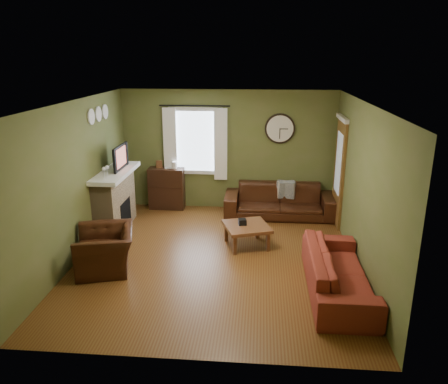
# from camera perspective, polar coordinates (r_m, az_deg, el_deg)

# --- Properties ---
(floor) EXTENTS (4.60, 5.20, 0.00)m
(floor) POSITION_cam_1_polar(r_m,az_deg,el_deg) (7.48, -1.04, -8.60)
(floor) COLOR brown
(floor) RESTS_ON ground
(ceiling) EXTENTS (4.60, 5.20, 0.00)m
(ceiling) POSITION_cam_1_polar(r_m,az_deg,el_deg) (6.75, -1.16, 11.62)
(ceiling) COLOR white
(ceiling) RESTS_ON ground
(wall_left) EXTENTS (0.00, 5.20, 2.60)m
(wall_left) POSITION_cam_1_polar(r_m,az_deg,el_deg) (7.59, -18.63, 1.36)
(wall_left) COLOR #57602E
(wall_left) RESTS_ON ground
(wall_right) EXTENTS (0.00, 5.20, 2.60)m
(wall_right) POSITION_cam_1_polar(r_m,az_deg,el_deg) (7.15, 17.56, 0.49)
(wall_right) COLOR #57602E
(wall_right) RESTS_ON ground
(wall_back) EXTENTS (4.60, 0.00, 2.60)m
(wall_back) POSITION_cam_1_polar(r_m,az_deg,el_deg) (9.52, 0.53, 5.44)
(wall_back) COLOR #57602E
(wall_back) RESTS_ON ground
(wall_front) EXTENTS (4.60, 0.00, 2.60)m
(wall_front) POSITION_cam_1_polar(r_m,az_deg,el_deg) (4.60, -4.48, -8.26)
(wall_front) COLOR #57602E
(wall_front) RESTS_ON ground
(fireplace) EXTENTS (0.40, 1.40, 1.10)m
(fireplace) POSITION_cam_1_polar(r_m,az_deg,el_deg) (8.76, -14.06, -1.27)
(fireplace) COLOR tan
(fireplace) RESTS_ON floor
(firebox) EXTENTS (0.04, 0.60, 0.55)m
(firebox) POSITION_cam_1_polar(r_m,az_deg,el_deg) (8.78, -12.77, -2.86)
(firebox) COLOR black
(firebox) RESTS_ON fireplace
(mantel) EXTENTS (0.58, 1.60, 0.08)m
(mantel) POSITION_cam_1_polar(r_m,az_deg,el_deg) (8.58, -14.16, 2.45)
(mantel) COLOR white
(mantel) RESTS_ON fireplace
(tv) EXTENTS (0.08, 0.60, 0.35)m
(tv) POSITION_cam_1_polar(r_m,az_deg,el_deg) (8.66, -13.83, 4.07)
(tv) COLOR black
(tv) RESTS_ON mantel
(tv_screen) EXTENTS (0.02, 0.62, 0.36)m
(tv_screen) POSITION_cam_1_polar(r_m,az_deg,el_deg) (8.63, -13.35, 4.43)
(tv_screen) COLOR #994C3F
(tv_screen) RESTS_ON mantel
(medallion_left) EXTENTS (0.28, 0.28, 0.03)m
(medallion_left) POSITION_cam_1_polar(r_m,az_deg,el_deg) (8.12, -16.96, 9.39)
(medallion_left) COLOR white
(medallion_left) RESTS_ON wall_left
(medallion_mid) EXTENTS (0.28, 0.28, 0.03)m
(medallion_mid) POSITION_cam_1_polar(r_m,az_deg,el_deg) (8.45, -16.09, 9.75)
(medallion_mid) COLOR white
(medallion_mid) RESTS_ON wall_left
(medallion_right) EXTENTS (0.28, 0.28, 0.03)m
(medallion_right) POSITION_cam_1_polar(r_m,az_deg,el_deg) (8.77, -15.29, 10.08)
(medallion_right) COLOR white
(medallion_right) RESTS_ON wall_left
(window_pane) EXTENTS (1.00, 0.02, 1.30)m
(window_pane) POSITION_cam_1_polar(r_m,az_deg,el_deg) (9.54, -3.70, 6.65)
(window_pane) COLOR silver
(window_pane) RESTS_ON wall_back
(curtain_rod) EXTENTS (0.03, 0.03, 1.50)m
(curtain_rod) POSITION_cam_1_polar(r_m,az_deg,el_deg) (9.33, -3.88, 11.19)
(curtain_rod) COLOR black
(curtain_rod) RESTS_ON wall_back
(curtain_left) EXTENTS (0.28, 0.04, 1.55)m
(curtain_left) POSITION_cam_1_polar(r_m,az_deg,el_deg) (9.55, -7.07, 6.26)
(curtain_left) COLOR white
(curtain_left) RESTS_ON wall_back
(curtain_right) EXTENTS (0.28, 0.04, 1.55)m
(curtain_right) POSITION_cam_1_polar(r_m,az_deg,el_deg) (9.39, -0.44, 6.20)
(curtain_right) COLOR white
(curtain_right) RESTS_ON wall_back
(wall_clock) EXTENTS (0.64, 0.06, 0.64)m
(wall_clock) POSITION_cam_1_polar(r_m,az_deg,el_deg) (9.36, 7.32, 8.20)
(wall_clock) COLOR white
(wall_clock) RESTS_ON wall_back
(door) EXTENTS (0.05, 0.90, 2.10)m
(door) POSITION_cam_1_polar(r_m,az_deg,el_deg) (8.96, 14.79, 2.43)
(door) COLOR brown
(door) RESTS_ON floor
(bookshelf) EXTENTS (0.77, 0.33, 0.92)m
(bookshelf) POSITION_cam_1_polar(r_m,az_deg,el_deg) (9.75, -7.49, 0.47)
(bookshelf) COLOR black
(bookshelf) RESTS_ON floor
(book) EXTENTS (0.20, 0.25, 0.02)m
(book) POSITION_cam_1_polar(r_m,az_deg,el_deg) (9.65, -7.72, 3.37)
(book) COLOR brown
(book) RESTS_ON bookshelf
(sofa_brown) EXTENTS (2.30, 0.90, 0.67)m
(sofa_brown) POSITION_cam_1_polar(r_m,az_deg,el_deg) (9.31, 7.24, -1.15)
(sofa_brown) COLOR black
(sofa_brown) RESTS_ON floor
(pillow_left) EXTENTS (0.38, 0.22, 0.37)m
(pillow_left) POSITION_cam_1_polar(r_m,az_deg,el_deg) (9.39, 8.10, 0.36)
(pillow_left) COLOR gray
(pillow_left) RESTS_ON sofa_brown
(pillow_right) EXTENTS (0.39, 0.22, 0.37)m
(pillow_right) POSITION_cam_1_polar(r_m,az_deg,el_deg) (9.37, 8.07, 0.32)
(pillow_right) COLOR gray
(pillow_right) RESTS_ON sofa_brown
(sofa_red) EXTENTS (0.84, 2.14, 0.63)m
(sofa_red) POSITION_cam_1_polar(r_m,az_deg,el_deg) (6.58, 14.67, -10.04)
(sofa_red) COLOR maroon
(sofa_red) RESTS_ON floor
(armchair) EXTENTS (1.12, 1.21, 0.65)m
(armchair) POSITION_cam_1_polar(r_m,az_deg,el_deg) (7.26, -15.22, -7.27)
(armchair) COLOR black
(armchair) RESTS_ON floor
(coffee_table) EXTENTS (0.95, 0.95, 0.40)m
(coffee_table) POSITION_cam_1_polar(r_m,az_deg,el_deg) (7.86, 2.97, -5.69)
(coffee_table) COLOR brown
(coffee_table) RESTS_ON floor
(tissue_box) EXTENTS (0.16, 0.16, 0.10)m
(tissue_box) POSITION_cam_1_polar(r_m,az_deg,el_deg) (7.80, 2.40, -4.27)
(tissue_box) COLOR black
(tissue_box) RESTS_ON coffee_table
(wine_glass_a) EXTENTS (0.08, 0.08, 0.22)m
(wine_glass_a) POSITION_cam_1_polar(r_m,az_deg,el_deg) (8.03, -15.38, 2.41)
(wine_glass_a) COLOR white
(wine_glass_a) RESTS_ON mantel
(wine_glass_b) EXTENTS (0.07, 0.07, 0.20)m
(wine_glass_b) POSITION_cam_1_polar(r_m,az_deg,el_deg) (8.17, -15.00, 2.66)
(wine_glass_b) COLOR white
(wine_glass_b) RESTS_ON mantel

